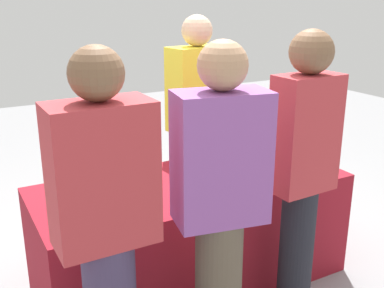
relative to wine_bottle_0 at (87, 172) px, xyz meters
name	(u,v)px	position (x,y,z in m)	size (l,w,h in m)	color
ground_plane	(192,279)	(0.62, -0.19, -0.84)	(12.00, 12.00, 0.00)	gray
tasting_table	(192,232)	(0.62, -0.19, -0.48)	(1.99, 0.84, 0.72)	maroon
wine_bottle_0	(87,172)	(0.00, 0.00, 0.00)	(0.07, 0.07, 0.32)	black
wine_bottle_1	(126,163)	(0.26, 0.03, 0.00)	(0.07, 0.07, 0.31)	black
wine_bottle_2	(146,167)	(0.35, -0.08, 0.00)	(0.07, 0.07, 0.32)	black
wine_bottle_3	(210,150)	(0.87, 0.01, 0.00)	(0.07, 0.07, 0.31)	black
wine_bottle_4	(263,147)	(1.23, -0.11, -0.01)	(0.08, 0.08, 0.30)	black
wine_glass_0	(106,192)	(0.01, -0.31, -0.01)	(0.07, 0.07, 0.14)	silver
wine_glass_1	(129,187)	(0.15, -0.29, -0.02)	(0.07, 0.07, 0.14)	silver
wine_glass_2	(189,182)	(0.50, -0.38, -0.03)	(0.07, 0.07, 0.13)	silver
wine_glass_3	(204,170)	(0.64, -0.29, -0.01)	(0.07, 0.07, 0.15)	silver
wine_glass_4	(270,154)	(1.18, -0.25, -0.01)	(0.07, 0.07, 0.15)	silver
ice_bucket	(90,188)	(-0.05, -0.23, -0.01)	(0.24, 0.24, 0.21)	silver
server_pouring	(197,120)	(1.01, 0.45, 0.09)	(0.46, 0.30, 1.72)	brown
guest_0	(106,227)	(-0.17, -0.85, 0.06)	(0.44, 0.24, 1.68)	#3F3351
guest_1	(220,205)	(0.38, -0.90, 0.07)	(0.47, 0.31, 1.68)	brown
guest_2	(302,171)	(0.95, -0.83, 0.11)	(0.36, 0.23, 1.70)	black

